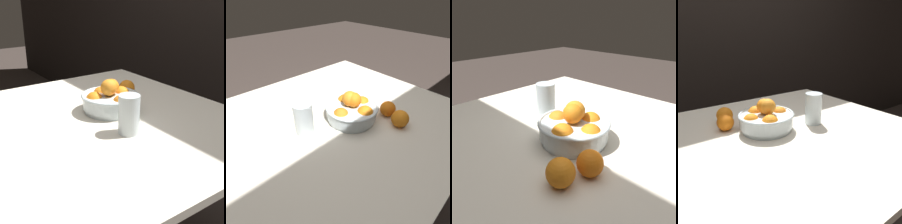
# 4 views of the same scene
# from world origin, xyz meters

# --- Properties ---
(dining_table) EXTENTS (1.22, 1.10, 0.78)m
(dining_table) POSITION_xyz_m (0.00, 0.00, 0.70)
(dining_table) COLOR beige
(dining_table) RESTS_ON ground_plane
(fruit_bowl) EXTENTS (0.25, 0.25, 0.15)m
(fruit_bowl) POSITION_xyz_m (-0.04, 0.07, 0.83)
(fruit_bowl) COLOR silver
(fruit_bowl) RESTS_ON dining_table
(juice_glass) EXTENTS (0.08, 0.08, 0.15)m
(juice_glass) POSITION_xyz_m (0.18, -0.00, 0.85)
(juice_glass) COLOR #F4A314
(juice_glass) RESTS_ON dining_table
(orange_loose_near_bowl) EXTENTS (0.08, 0.08, 0.08)m
(orange_loose_near_bowl) POSITION_xyz_m (-0.17, 0.26, 0.82)
(orange_loose_near_bowl) COLOR orange
(orange_loose_near_bowl) RESTS_ON dining_table
(orange_loose_front) EXTENTS (0.08, 0.08, 0.08)m
(orange_loose_front) POSITION_xyz_m (-0.20, 0.17, 0.82)
(orange_loose_front) COLOR orange
(orange_loose_front) RESTS_ON dining_table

